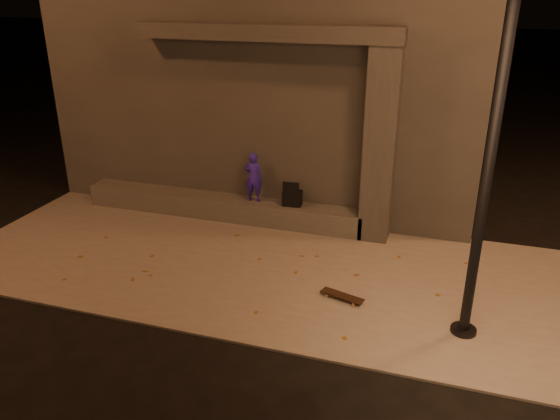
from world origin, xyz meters
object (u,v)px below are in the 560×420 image
(column, at_px, (380,147))
(skateboard, at_px, (342,296))
(skateboarder, at_px, (253,177))
(backpack, at_px, (292,197))
(street_lamp_0, at_px, (514,7))

(column, height_order, skateboard, column)
(column, relative_size, skateboarder, 3.55)
(skateboarder, relative_size, skateboard, 1.41)
(backpack, relative_size, street_lamp_0, 0.07)
(backpack, bearing_deg, column, -3.30)
(column, relative_size, skateboard, 5.01)
(street_lamp_0, bearing_deg, skateboarder, 146.48)
(skateboarder, distance_m, backpack, 0.88)
(skateboarder, distance_m, street_lamp_0, 6.02)
(skateboard, distance_m, street_lamp_0, 4.64)
(column, relative_size, backpack, 6.93)
(backpack, bearing_deg, skateboard, -61.12)
(backpack, bearing_deg, skateboarder, 176.70)
(column, bearing_deg, backpack, 180.00)
(column, height_order, backpack, column)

